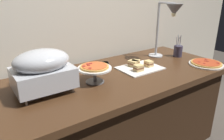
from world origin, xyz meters
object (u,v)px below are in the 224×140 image
Objects in this scene: sauce_cup_far at (105,64)px; utensil_holder at (178,51)px; sauce_cup_near at (15,81)px; heat_lamp at (171,16)px; pizza_plate_front at (206,64)px; sandwich_platter at (139,66)px; chafing_dish at (43,69)px; pizza_plate_center at (95,69)px.

utensil_holder is (0.76, -0.16, 0.04)m from sauce_cup_far.
utensil_holder reaches higher than sauce_cup_near.
sauce_cup_near is at bearing 175.69° from sauce_cup_far.
pizza_plate_front is at bearing -60.60° from heat_lamp.
sauce_cup_near reaches higher than pizza_plate_front.
sandwich_platter is at bearing 153.46° from pizza_plate_front.
sandwich_platter reaches higher than sauce_cup_far.
utensil_holder is at bearing -11.95° from sauce_cup_far.
sauce_cup_far is (0.60, 0.19, -0.14)m from chafing_dish.
pizza_plate_center is at bearing -175.60° from sandwich_platter.
sandwich_platter is (0.81, -0.01, -0.14)m from chafing_dish.
heat_lamp reaches higher than utensil_holder.
sauce_cup_near is 0.74m from sauce_cup_far.
pizza_plate_center is at bearing -175.40° from heat_lamp.
pizza_plate_center reaches higher than sandwich_platter.
sauce_cup_near is 0.98× the size of sauce_cup_far.
chafing_dish is at bearing -178.76° from utensil_holder.
pizza_plate_center is at bearing -7.75° from chafing_dish.
sauce_cup_near is at bearing 171.76° from utensil_holder.
sandwich_platter is at bearing -175.64° from utensil_holder.
heat_lamp is 2.17× the size of pizza_plate_center.
pizza_plate_center is at bearing -135.90° from sauce_cup_far.
heat_lamp reaches higher than sauce_cup_near.
utensil_holder is at bearing 4.36° from sandwich_platter.
heat_lamp is at bearing 0.94° from chafing_dish.
chafing_dish is 1.68× the size of utensil_holder.
sauce_cup_far is at bearing 147.91° from pizza_plate_front.
chafing_dish is at bearing -162.31° from sauce_cup_far.
sauce_cup_far is (0.73, -0.06, 0.00)m from sauce_cup_near.
pizza_plate_front is at bearing -89.72° from utensil_holder.
chafing_dish is 0.82m from sandwich_platter.
sandwich_platter is at bearing -175.17° from heat_lamp.
heat_lamp is at bearing 119.40° from pizza_plate_front.
heat_lamp is 0.89m from pizza_plate_center.
heat_lamp is 0.39m from utensil_holder.
pizza_plate_center is 0.47m from sandwich_platter.
pizza_plate_front is 0.84× the size of sandwich_platter.
pizza_plate_front is at bearing -19.63° from sauce_cup_near.
sauce_cup_far is at bearing -4.31° from sauce_cup_near.
chafing_dish is at bearing -60.98° from sauce_cup_near.
sandwich_platter reaches higher than pizza_plate_front.
sauce_cup_far is 0.78m from utensil_holder.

